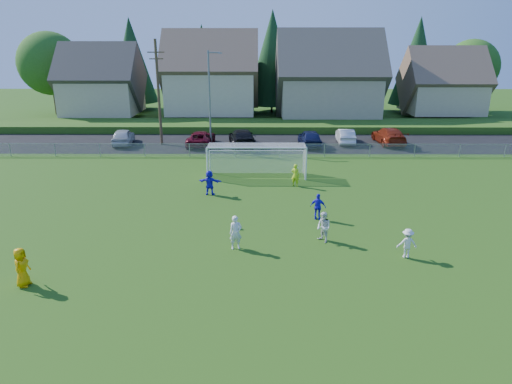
% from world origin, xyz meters
% --- Properties ---
extents(ground, '(160.00, 160.00, 0.00)m').
position_xyz_m(ground, '(0.00, 0.00, 0.00)').
color(ground, '#193D0C').
rests_on(ground, ground).
extents(asphalt_lot, '(60.00, 60.00, 0.00)m').
position_xyz_m(asphalt_lot, '(0.00, 27.50, 0.01)').
color(asphalt_lot, black).
rests_on(asphalt_lot, ground).
extents(grass_embankment, '(70.00, 6.00, 0.80)m').
position_xyz_m(grass_embankment, '(0.00, 35.00, 0.40)').
color(grass_embankment, '#1E420F').
rests_on(grass_embankment, ground).
extents(soccer_ball, '(0.22, 0.22, 0.22)m').
position_xyz_m(soccer_ball, '(-0.96, 5.72, 0.11)').
color(soccer_ball, white).
rests_on(soccer_ball, ground).
extents(referee, '(0.60, 0.88, 1.74)m').
position_xyz_m(referee, '(-9.83, -0.41, 0.87)').
color(referee, '#EF9E04').
rests_on(referee, ground).
extents(player_white_a, '(0.71, 0.56, 1.73)m').
position_xyz_m(player_white_a, '(-0.98, 3.27, 0.87)').
color(player_white_a, silver).
rests_on(player_white_a, ground).
extents(player_white_b, '(0.95, 1.00, 1.62)m').
position_xyz_m(player_white_b, '(3.50, 4.10, 0.81)').
color(player_white_b, silver).
rests_on(player_white_b, ground).
extents(player_white_c, '(0.96, 0.56, 1.47)m').
position_xyz_m(player_white_c, '(7.26, 2.34, 0.74)').
color(player_white_c, silver).
rests_on(player_white_c, ground).
extents(player_blue_a, '(0.99, 0.65, 1.56)m').
position_xyz_m(player_blue_a, '(3.60, 7.19, 0.78)').
color(player_blue_a, '#2016CF').
rests_on(player_blue_a, ground).
extents(player_blue_b, '(1.62, 0.71, 1.69)m').
position_xyz_m(player_blue_b, '(-3.13, 11.60, 0.84)').
color(player_blue_b, '#2016CF').
rests_on(player_blue_b, ground).
extents(goalkeeper, '(0.70, 0.60, 1.64)m').
position_xyz_m(goalkeeper, '(2.76, 13.50, 0.82)').
color(goalkeeper, '#B5E01A').
rests_on(goalkeeper, ground).
extents(car_a, '(2.40, 4.79, 1.57)m').
position_xyz_m(car_a, '(-13.32, 27.00, 0.78)').
color(car_a, '#AFB2B7').
rests_on(car_a, ground).
extents(car_c, '(2.51, 5.18, 1.42)m').
position_xyz_m(car_c, '(-5.52, 26.57, 0.71)').
color(car_c, '#5A0A18').
rests_on(car_c, ground).
extents(car_d, '(3.05, 5.91, 1.64)m').
position_xyz_m(car_d, '(-1.48, 26.36, 0.82)').
color(car_d, black).
rests_on(car_d, ground).
extents(car_e, '(2.13, 4.83, 1.62)m').
position_xyz_m(car_e, '(5.15, 26.31, 0.81)').
color(car_e, '#11163C').
rests_on(car_e, ground).
extents(car_f, '(1.74, 4.46, 1.45)m').
position_xyz_m(car_f, '(8.87, 27.71, 0.72)').
color(car_f, silver).
rests_on(car_f, ground).
extents(car_g, '(2.50, 5.71, 1.63)m').
position_xyz_m(car_g, '(13.14, 27.36, 0.82)').
color(car_g, maroon).
rests_on(car_g, ground).
extents(soccer_goal, '(7.42, 1.90, 2.50)m').
position_xyz_m(soccer_goal, '(0.00, 16.05, 1.63)').
color(soccer_goal, white).
rests_on(soccer_goal, ground).
extents(chainlink_fence, '(52.06, 0.06, 1.20)m').
position_xyz_m(chainlink_fence, '(0.00, 22.00, 0.63)').
color(chainlink_fence, gray).
rests_on(chainlink_fence, ground).
extents(streetlight, '(1.38, 0.18, 9.00)m').
position_xyz_m(streetlight, '(-4.45, 26.00, 4.84)').
color(streetlight, slate).
rests_on(streetlight, ground).
extents(utility_pole, '(1.60, 0.26, 10.00)m').
position_xyz_m(utility_pole, '(-9.50, 27.00, 5.15)').
color(utility_pole, '#473321').
rests_on(utility_pole, ground).
extents(houses_row, '(53.90, 11.45, 13.27)m').
position_xyz_m(houses_row, '(1.97, 42.46, 7.33)').
color(houses_row, tan).
rests_on(houses_row, ground).
extents(tree_row, '(65.98, 12.36, 13.80)m').
position_xyz_m(tree_row, '(1.04, 48.74, 6.91)').
color(tree_row, '#382616').
rests_on(tree_row, ground).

